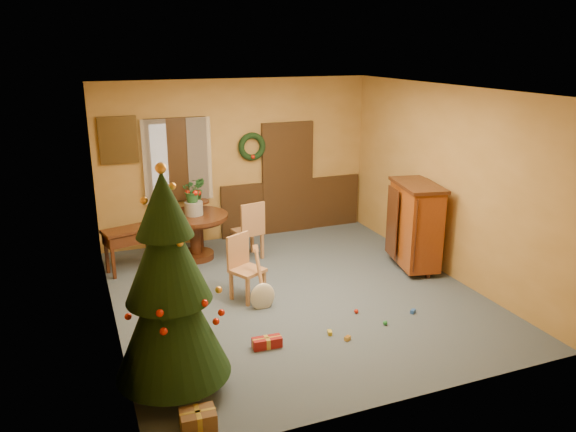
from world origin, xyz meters
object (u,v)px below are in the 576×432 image
christmas_tree (169,289)px  sideboard (415,223)px  chair_near (244,265)px  dining_table (195,228)px  writing_desk (130,239)px

christmas_tree → sideboard: (4.21, 1.95, -0.40)m
chair_near → christmas_tree: christmas_tree is taller
dining_table → christmas_tree: christmas_tree is taller
chair_near → sideboard: 2.88m
chair_near → dining_table: bearing=99.6°
christmas_tree → sideboard: bearing=24.8°
dining_table → chair_near: bearing=-80.4°
sideboard → writing_desk: bearing=160.1°
chair_near → sideboard: bearing=1.3°
chair_near → sideboard: (2.87, 0.06, 0.25)m
christmas_tree → sideboard: christmas_tree is taller
christmas_tree → writing_desk: 3.54m
dining_table → writing_desk: size_ratio=1.28×
dining_table → sideboard: bearing=-28.3°
writing_desk → chair_near: bearing=-49.4°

